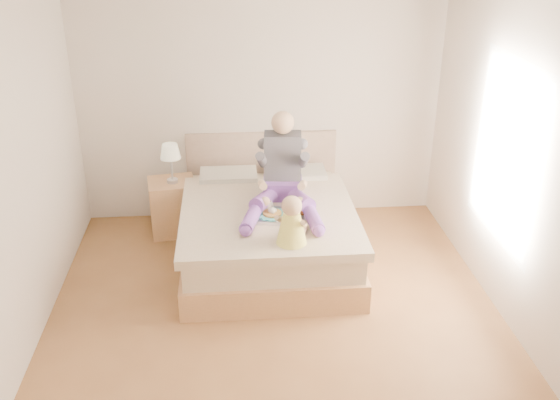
{
  "coord_description": "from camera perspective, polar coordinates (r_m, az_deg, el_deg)",
  "views": [
    {
      "loc": [
        -0.34,
        -4.56,
        3.28
      ],
      "look_at": [
        0.11,
        0.84,
        0.73
      ],
      "focal_mm": 40.0,
      "sensor_mm": 36.0,
      "label": 1
    }
  ],
  "objects": [
    {
      "name": "room",
      "position": [
        4.92,
        0.46,
        4.05
      ],
      "size": [
        4.02,
        4.22,
        2.71
      ],
      "color": "brown",
      "rests_on": "ground"
    },
    {
      "name": "baby",
      "position": [
        5.42,
        1.1,
        -2.18
      ],
      "size": [
        0.34,
        0.4,
        0.45
      ],
      "rotation": [
        0.0,
        0.0,
        -0.46
      ],
      "color": "#EAE24A",
      "rests_on": "bed"
    },
    {
      "name": "lamp",
      "position": [
        6.68,
        -9.99,
        4.2
      ],
      "size": [
        0.21,
        0.21,
        0.43
      ],
      "color": "silver",
      "rests_on": "nightstand"
    },
    {
      "name": "nightstand",
      "position": [
        6.96,
        -9.75,
        -0.59
      ],
      "size": [
        0.55,
        0.51,
        0.6
      ],
      "rotation": [
        0.0,
        0.0,
        0.15
      ],
      "color": "#A77A4E",
      "rests_on": "ground"
    },
    {
      "name": "adult",
      "position": [
        6.13,
        0.23,
        2.1
      ],
      "size": [
        0.77,
        1.13,
        0.92
      ],
      "rotation": [
        0.0,
        0.0,
        -0.09
      ],
      "color": "#6B3D99",
      "rests_on": "bed"
    },
    {
      "name": "tray",
      "position": [
        5.93,
        0.18,
        -1.29
      ],
      "size": [
        0.51,
        0.42,
        0.13
      ],
      "rotation": [
        0.0,
        0.0,
        -0.15
      ],
      "color": "silver",
      "rests_on": "bed"
    },
    {
      "name": "bed",
      "position": [
        6.38,
        -1.18,
        -2.5
      ],
      "size": [
        1.7,
        2.18,
        1.0
      ],
      "color": "#A77A4E",
      "rests_on": "ground"
    }
  ]
}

